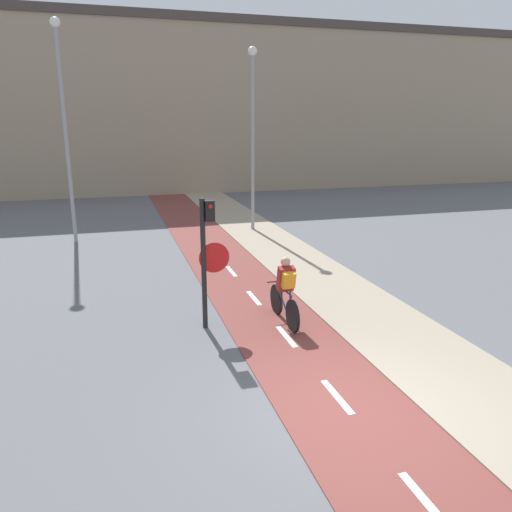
{
  "coord_description": "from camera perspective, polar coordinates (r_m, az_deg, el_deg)",
  "views": [
    {
      "loc": [
        -3.37,
        -6.22,
        4.43
      ],
      "look_at": [
        0.0,
        5.31,
        1.2
      ],
      "focal_mm": 35.0,
      "sensor_mm": 36.0,
      "label": 1
    }
  ],
  "objects": [
    {
      "name": "street_lamp_far",
      "position": [
        19.76,
        -21.12,
        15.0
      ],
      "size": [
        0.36,
        0.36,
        7.91
      ],
      "color": "gray",
      "rests_on": "ground_plane"
    },
    {
      "name": "street_lamp_sidewalk",
      "position": [
        20.73,
        -0.39,
        14.99
      ],
      "size": [
        0.36,
        0.36,
        7.27
      ],
      "color": "gray",
      "rests_on": "ground_plane"
    },
    {
      "name": "sidewalk_strip",
      "position": [
        9.51,
        23.7,
        -13.94
      ],
      "size": [
        2.4,
        60.0,
        0.05
      ],
      "color": "gray",
      "rests_on": "ground_plane"
    },
    {
      "name": "bike_lane",
      "position": [
        8.35,
        10.76,
        -17.23
      ],
      "size": [
        2.23,
        60.0,
        0.02
      ],
      "color": "brown",
      "rests_on": "ground_plane"
    },
    {
      "name": "building_row_background",
      "position": [
        34.23,
        -11.09,
        16.35
      ],
      "size": [
        60.0,
        5.2,
        10.7
      ],
      "color": "gray",
      "rests_on": "ground_plane"
    },
    {
      "name": "traffic_light_pole",
      "position": [
        10.74,
        -5.59,
        0.83
      ],
      "size": [
        0.67,
        0.25,
        2.9
      ],
      "color": "black",
      "rests_on": "ground_plane"
    },
    {
      "name": "cyclist_near",
      "position": [
        11.23,
        3.35,
        -4.22
      ],
      "size": [
        0.46,
        1.83,
        1.56
      ],
      "color": "black",
      "rests_on": "ground_plane"
    },
    {
      "name": "ground_plane",
      "position": [
        8.35,
        10.77,
        -17.3
      ],
      "size": [
        120.0,
        120.0,
        0.0
      ],
      "primitive_type": "plane",
      "color": "#5B5B60"
    }
  ]
}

